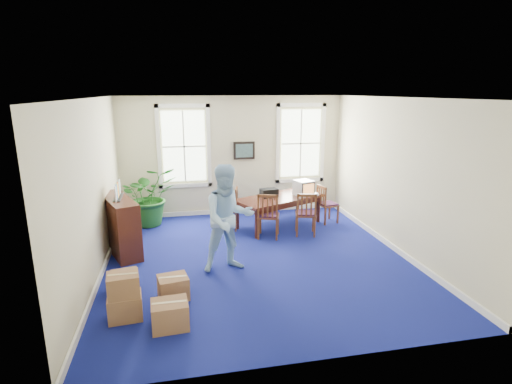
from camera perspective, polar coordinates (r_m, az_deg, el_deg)
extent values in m
plane|color=navy|center=(8.25, 0.15, -9.50)|extent=(6.50, 6.50, 0.00)
plane|color=white|center=(7.55, 0.17, 13.32)|extent=(6.50, 6.50, 0.00)
plane|color=beige|center=(10.89, -3.30, 5.15)|extent=(6.50, 0.00, 6.50)
plane|color=beige|center=(4.74, 8.16, -7.26)|extent=(6.50, 0.00, 6.50)
plane|color=beige|center=(7.73, -22.18, 0.31)|extent=(0.00, 6.50, 6.50)
plane|color=beige|center=(8.83, 19.60, 2.18)|extent=(0.00, 6.50, 6.50)
cube|color=white|center=(11.21, -3.17, -2.68)|extent=(6.00, 0.04, 0.12)
cube|color=white|center=(8.21, -20.95, -10.17)|extent=(0.04, 6.50, 0.12)
cube|color=white|center=(9.25, 18.64, -7.19)|extent=(0.04, 6.50, 0.12)
cube|color=white|center=(10.26, 8.47, -0.29)|extent=(0.16, 0.19, 0.04)
cube|color=black|center=(9.95, 1.88, -0.11)|extent=(0.46, 0.34, 0.21)
imported|color=#A7D2F8|center=(7.45, -3.96, -3.80)|extent=(1.11, 0.92, 2.04)
cube|color=#481E14|center=(8.86, -18.91, -4.22)|extent=(1.01, 1.66, 1.26)
imported|color=#1C591A|center=(10.40, -15.00, -0.54)|extent=(1.62, 1.50, 1.50)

